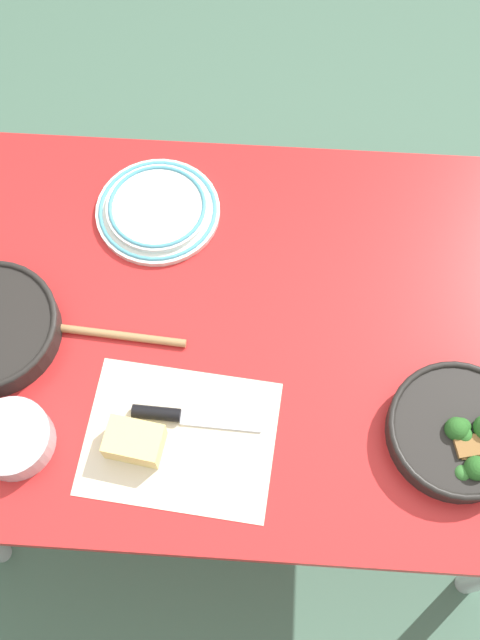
# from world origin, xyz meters

# --- Properties ---
(ground_plane) EXTENTS (14.00, 14.00, 0.00)m
(ground_plane) POSITION_xyz_m (0.00, 0.00, 0.00)
(ground_plane) COLOR #476B56
(dining_table_red) EXTENTS (1.34, 0.84, 0.77)m
(dining_table_red) POSITION_xyz_m (0.00, 0.00, 0.68)
(dining_table_red) COLOR red
(dining_table_red) RESTS_ON ground_plane
(skillet_broccoli) EXTENTS (0.40, 0.24, 0.07)m
(skillet_broccoli) POSITION_xyz_m (0.39, -0.19, 0.79)
(skillet_broccoli) COLOR black
(skillet_broccoli) RESTS_ON dining_table_red
(wooden_spoon) EXTENTS (0.36, 0.05, 0.02)m
(wooden_spoon) POSITION_xyz_m (-0.32, -0.03, 0.77)
(wooden_spoon) COLOR #A87A4C
(wooden_spoon) RESTS_ON dining_table_red
(parchment_sheet) EXTENTS (0.35, 0.28, 0.00)m
(parchment_sheet) POSITION_xyz_m (-0.09, -0.22, 0.77)
(parchment_sheet) COLOR beige
(parchment_sheet) RESTS_ON dining_table_red
(grater_knife) EXTENTS (0.23, 0.03, 0.02)m
(grater_knife) POSITION_xyz_m (-0.10, -0.19, 0.78)
(grater_knife) COLOR silver
(grater_knife) RESTS_ON dining_table_red
(cheese_block) EXTENTS (0.10, 0.08, 0.05)m
(cheese_block) POSITION_xyz_m (-0.16, -0.24, 0.79)
(cheese_block) COLOR #EFD67A
(cheese_block) RESTS_ON dining_table_red
(dinner_plate_stack) EXTENTS (0.25, 0.25, 0.03)m
(dinner_plate_stack) POSITION_xyz_m (-0.18, 0.24, 0.78)
(dinner_plate_stack) COLOR silver
(dinner_plate_stack) RESTS_ON dining_table_red
(prep_bowl_steel) EXTENTS (0.14, 0.14, 0.05)m
(prep_bowl_steel) POSITION_xyz_m (-0.37, -0.25, 0.79)
(prep_bowl_steel) COLOR #B7B7BC
(prep_bowl_steel) RESTS_ON dining_table_red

